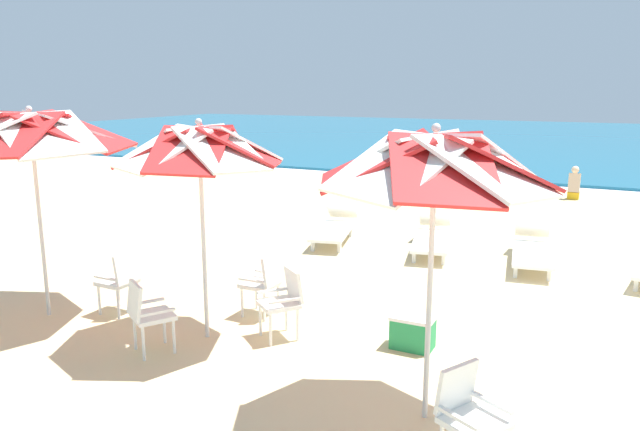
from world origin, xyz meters
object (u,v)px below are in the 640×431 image
plastic_chair_2 (147,312)px  plastic_chair_3 (264,281)px  sun_lounger_3 (335,227)px  beach_umbrella_2 (31,133)px  cooler_box (413,332)px  sun_lounger_2 (432,237)px  beach_umbrella_0 (435,164)px  beachgoer_seated (574,188)px  plastic_chair_4 (121,279)px  plastic_chair_0 (468,413)px  plastic_chair_1 (284,299)px  sun_lounger_1 (532,249)px  beach_umbrella_1 (200,149)px

plastic_chair_2 → plastic_chair_3: size_ratio=1.00×
plastic_chair_3 → sun_lounger_3: bearing=101.6°
plastic_chair_2 → beach_umbrella_2: size_ratio=0.31×
sun_lounger_3 → cooler_box: size_ratio=4.46×
sun_lounger_2 → sun_lounger_3: bearing=-177.5°
beach_umbrella_0 → beachgoer_seated: 13.01m
plastic_chair_4 → beachgoer_seated: size_ratio=0.94×
plastic_chair_0 → sun_lounger_2: plastic_chair_0 is taller
plastic_chair_0 → plastic_chair_4: same height
sun_lounger_2 → plastic_chair_1: bearing=-96.7°
plastic_chair_0 → beachgoer_seated: bearing=90.1°
beach_umbrella_2 → sun_lounger_3: (1.82, 5.34, -2.17)m
sun_lounger_3 → cooler_box: sun_lounger_3 is taller
beach_umbrella_0 → beach_umbrella_2: beach_umbrella_2 is taller
plastic_chair_0 → beach_umbrella_2: bearing=171.3°
plastic_chair_4 → cooler_box: 3.95m
plastic_chair_1 → sun_lounger_1: (2.35, 4.57, -0.22)m
plastic_chair_1 → beach_umbrella_2: bearing=-166.9°
cooler_box → sun_lounger_2: bearing=102.8°
plastic_chair_2 → sun_lounger_2: 6.02m
plastic_chair_1 → plastic_chair_2: (-1.19, -1.08, 0.00)m
plastic_chair_2 → sun_lounger_1: plastic_chair_2 is taller
plastic_chair_1 → beach_umbrella_2: 3.86m
beach_umbrella_2 → cooler_box: bearing=13.4°
plastic_chair_0 → plastic_chair_2: same height
beach_umbrella_0 → plastic_chair_3: size_ratio=3.15×
plastic_chair_3 → sun_lounger_1: plastic_chair_3 is taller
beach_umbrella_2 → sun_lounger_1: (5.59, 5.32, -2.17)m
sun_lounger_2 → sun_lounger_3: size_ratio=1.00×
cooler_box → plastic_chair_2: bearing=-151.6°
beach_umbrella_0 → beachgoer_seated: beach_umbrella_0 is taller
beach_umbrella_1 → plastic_chair_3: (0.28, 0.91, -1.83)m
plastic_chair_2 → beach_umbrella_2: 2.85m
sun_lounger_1 → beachgoer_seated: 7.23m
plastic_chair_3 → beach_umbrella_2: bearing=-154.8°
beach_umbrella_1 → plastic_chair_2: (-0.33, -0.67, -1.83)m
beach_umbrella_1 → sun_lounger_2: bearing=74.5°
plastic_chair_4 → beach_umbrella_0: bearing=-9.7°
beach_umbrella_0 → plastic_chair_4: size_ratio=3.15×
sun_lounger_2 → sun_lounger_1: bearing=-3.5°
sun_lounger_1 → sun_lounger_2: size_ratio=0.99×
beach_umbrella_0 → plastic_chair_2: (-3.28, -0.05, -1.88)m
beach_umbrella_1 → sun_lounger_2: 5.66m
beach_umbrella_2 → sun_lounger_1: 8.01m
plastic_chair_2 → plastic_chair_4: 1.43m
plastic_chair_0 → sun_lounger_1: plastic_chair_0 is taller
plastic_chair_0 → sun_lounger_2: size_ratio=0.39×
beach_umbrella_0 → beach_umbrella_1: (-2.95, 0.62, -0.05)m
plastic_chair_2 → sun_lounger_1: bearing=57.9°
plastic_chair_1 → sun_lounger_2: (0.55, 4.68, -0.22)m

